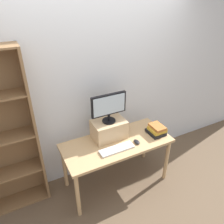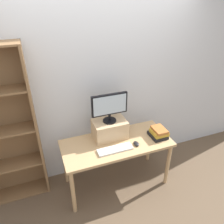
{
  "view_description": "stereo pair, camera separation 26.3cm",
  "coord_description": "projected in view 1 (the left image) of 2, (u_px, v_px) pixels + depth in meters",
  "views": [
    {
      "loc": [
        -1.09,
        -1.97,
        2.44
      ],
      "look_at": [
        -0.04,
        0.06,
        1.14
      ],
      "focal_mm": 35.0,
      "sensor_mm": 36.0,
      "label": 1
    },
    {
      "loc": [
        -0.85,
        -2.08,
        2.44
      ],
      "look_at": [
        -0.04,
        0.06,
        1.14
      ],
      "focal_mm": 35.0,
      "sensor_mm": 36.0,
      "label": 2
    }
  ],
  "objects": [
    {
      "name": "back_wall",
      "position": [
        100.0,
        87.0,
        2.89
      ],
      "size": [
        7.0,
        0.08,
        2.6
      ],
      "color": "silver",
      "rests_on": "ground_plane"
    },
    {
      "name": "ground_plane",
      "position": [
        116.0,
        181.0,
        3.17
      ],
      "size": [
        12.0,
        12.0,
        0.0
      ],
      "primitive_type": "plane",
      "color": "brown"
    },
    {
      "name": "computer_mouse",
      "position": [
        137.0,
        142.0,
        2.79
      ],
      "size": [
        0.06,
        0.1,
        0.04
      ],
      "color": "black",
      "rests_on": "desk"
    },
    {
      "name": "riser_box",
      "position": [
        109.0,
        129.0,
        2.85
      ],
      "size": [
        0.43,
        0.29,
        0.25
      ],
      "color": "tan",
      "rests_on": "desk"
    },
    {
      "name": "computer_monitor",
      "position": [
        109.0,
        106.0,
        2.68
      ],
      "size": [
        0.46,
        0.17,
        0.38
      ],
      "color": "black",
      "rests_on": "riser_box"
    },
    {
      "name": "book_stack",
      "position": [
        157.0,
        130.0,
        2.95
      ],
      "size": [
        0.21,
        0.23,
        0.13
      ],
      "color": "black",
      "rests_on": "desk"
    },
    {
      "name": "keyboard",
      "position": [
        117.0,
        149.0,
        2.68
      ],
      "size": [
        0.44,
        0.13,
        0.02
      ],
      "color": "silver",
      "rests_on": "desk"
    },
    {
      "name": "desk",
      "position": [
        117.0,
        147.0,
        2.86
      ],
      "size": [
        1.41,
        0.62,
        0.71
      ],
      "color": "tan",
      "rests_on": "ground_plane"
    }
  ]
}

